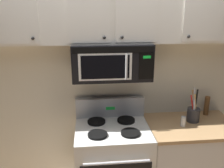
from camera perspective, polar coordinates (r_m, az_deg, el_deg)
back_wall at (r=2.71m, az=-0.64°, el=1.95°), size 5.20×0.10×2.70m
stove_range at (r=2.77m, az=0.14°, el=-18.11°), size 0.76×0.69×1.12m
over_range_microwave at (r=2.41m, az=-0.13°, el=5.47°), size 0.76×0.43×0.35m
upper_cabinets at (r=2.38m, az=-0.20°, el=16.25°), size 2.50×0.36×0.55m
counter_segment at (r=2.97m, az=17.20°, el=-16.58°), size 0.93×0.65×0.90m
utensil_crock_charcoal at (r=2.77m, az=18.46°, el=-6.42°), size 0.13×0.13×0.39m
salt_shaker at (r=2.65m, az=16.26°, el=-8.37°), size 0.05×0.05×0.11m
pepper_mill at (r=2.98m, az=21.20°, el=-4.73°), size 0.06×0.06×0.22m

